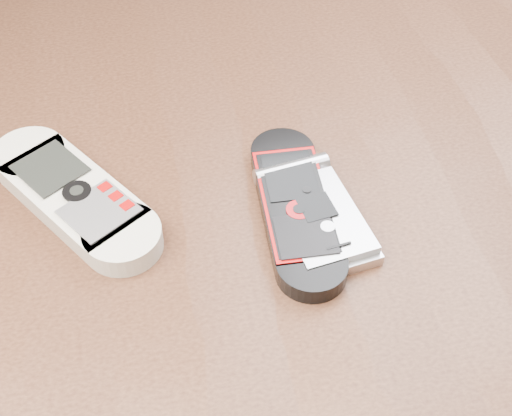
% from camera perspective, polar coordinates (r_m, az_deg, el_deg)
% --- Properties ---
extents(table, '(1.20, 0.80, 0.75)m').
position_cam_1_polar(table, '(0.63, -0.45, -7.16)').
color(table, black).
rests_on(table, ground).
extents(nokia_white, '(0.15, 0.18, 0.02)m').
position_cam_1_polar(nokia_white, '(0.57, -14.36, 0.98)').
color(nokia_white, beige).
rests_on(nokia_white, table).
extents(nokia_black_red, '(0.06, 0.17, 0.02)m').
position_cam_1_polar(nokia_black_red, '(0.54, 3.22, 0.08)').
color(nokia_black_red, black).
rests_on(nokia_black_red, table).
extents(motorola_razr, '(0.08, 0.12, 0.02)m').
position_cam_1_polar(motorola_razr, '(0.54, 4.97, -0.74)').
color(motorola_razr, silver).
rests_on(motorola_razr, table).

